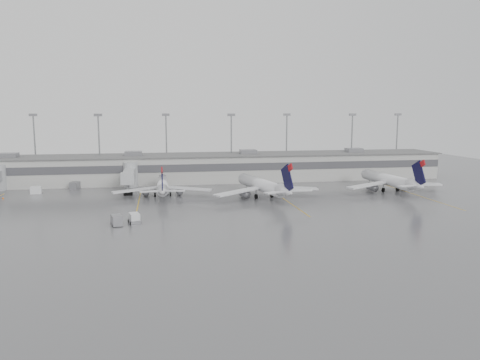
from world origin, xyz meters
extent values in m
plane|color=#505053|center=(0.00, 0.00, 0.00)|extent=(260.00, 260.00, 0.00)
cube|color=#AEAEA9|center=(0.00, 58.00, 4.00)|extent=(150.00, 16.00, 8.00)
cube|color=#47474C|center=(0.00, 49.95, 5.00)|extent=(150.00, 0.15, 2.20)
cube|color=#606060|center=(0.00, 58.00, 8.05)|extent=(152.00, 17.00, 0.30)
cube|color=slate|center=(-55.00, 58.00, 8.80)|extent=(5.00, 4.00, 1.30)
cube|color=slate|center=(50.00, 58.00, 8.80)|extent=(5.00, 4.00, 1.30)
cylinder|color=gray|center=(-50.00, 67.50, 10.00)|extent=(0.44, 0.44, 20.00)
cube|color=slate|center=(-50.00, 67.50, 20.20)|extent=(2.40, 0.50, 0.80)
cylinder|color=gray|center=(-30.00, 60.00, 10.00)|extent=(0.44, 0.44, 20.00)
cube|color=slate|center=(-30.00, 60.00, 20.20)|extent=(2.40, 0.50, 0.80)
cylinder|color=gray|center=(-10.00, 67.50, 10.00)|extent=(0.44, 0.44, 20.00)
cube|color=slate|center=(-10.00, 67.50, 20.20)|extent=(2.40, 0.50, 0.80)
cylinder|color=gray|center=(10.00, 60.00, 10.00)|extent=(0.44, 0.44, 20.00)
cube|color=slate|center=(10.00, 60.00, 20.20)|extent=(2.40, 0.50, 0.80)
cylinder|color=gray|center=(30.00, 67.50, 10.00)|extent=(0.44, 0.44, 20.00)
cube|color=slate|center=(30.00, 67.50, 20.20)|extent=(2.40, 0.50, 0.80)
cylinder|color=gray|center=(50.00, 60.00, 10.00)|extent=(0.44, 0.44, 20.00)
cube|color=slate|center=(50.00, 60.00, 20.20)|extent=(2.40, 0.50, 0.80)
cylinder|color=gray|center=(70.00, 67.50, 10.00)|extent=(0.44, 0.44, 20.00)
cube|color=slate|center=(70.00, 67.50, 20.20)|extent=(2.40, 0.50, 0.80)
cylinder|color=#A4A7A9|center=(-20.50, 50.00, 3.50)|extent=(4.00, 4.00, 7.00)
cube|color=#A4A7A9|center=(-20.50, 43.50, 4.30)|extent=(2.80, 13.00, 2.60)
cube|color=#A4A7A9|center=(-20.50, 36.00, 4.30)|extent=(3.40, 2.40, 3.00)
cylinder|color=gray|center=(-20.50, 36.00, 1.40)|extent=(0.70, 0.70, 2.80)
cube|color=black|center=(-20.50, 36.00, 0.35)|extent=(2.20, 1.20, 0.70)
cube|color=#CC960C|center=(-17.50, 24.00, 0.01)|extent=(0.25, 40.00, 0.01)
cube|color=#CC960C|center=(17.50, 24.00, 0.01)|extent=(0.25, 40.00, 0.01)
cube|color=#CC960C|center=(52.50, 24.00, 0.01)|extent=(0.25, 40.00, 0.01)
cylinder|color=white|center=(-11.76, 34.56, 2.74)|extent=(2.95, 20.11, 2.74)
cone|color=white|center=(-11.64, 45.88, 2.74)|extent=(2.76, 2.58, 2.74)
cone|color=white|center=(-11.89, 22.42, 3.10)|extent=(2.79, 4.59, 2.74)
cube|color=white|center=(-18.17, 32.07, 2.01)|extent=(12.03, 5.81, 0.32)
cube|color=white|center=(-5.40, 31.94, 2.01)|extent=(12.00, 6.03, 0.32)
cube|color=black|center=(-11.89, 21.97, 5.75)|extent=(0.33, 5.14, 5.97)
cube|color=#A20C11|center=(-11.90, 20.78, 8.12)|extent=(0.29, 1.85, 1.73)
cylinder|color=black|center=(-11.67, 42.77, 0.41)|extent=(0.33, 0.82, 0.82)
cylinder|color=black|center=(-13.69, 32.76, 0.50)|extent=(0.42, 1.01, 1.00)
cylinder|color=black|center=(-9.86, 32.72, 0.50)|extent=(0.42, 1.01, 1.00)
cylinder|color=white|center=(12.48, 28.24, 3.07)|extent=(7.74, 22.63, 3.07)
cone|color=white|center=(9.81, 40.62, 3.07)|extent=(3.60, 3.44, 3.07)
cone|color=white|center=(15.35, 14.95, 3.47)|extent=(4.07, 5.64, 3.07)
cube|color=white|center=(6.09, 23.93, 2.25)|extent=(12.82, 8.97, 0.36)
cube|color=white|center=(20.08, 26.95, 2.25)|extent=(13.49, 3.99, 0.36)
cube|color=black|center=(15.45, 14.45, 6.44)|extent=(1.51, 5.69, 6.68)
cube|color=#A20C11|center=(15.73, 13.15, 9.10)|extent=(0.74, 2.09, 1.94)
cylinder|color=black|center=(10.54, 37.23, 0.46)|extent=(0.54, 0.97, 0.92)
cylinder|color=black|center=(10.81, 25.79, 0.56)|extent=(0.69, 1.20, 1.12)
cylinder|color=black|center=(15.01, 26.69, 0.56)|extent=(0.69, 1.20, 1.12)
cylinder|color=white|center=(48.09, 31.46, 3.03)|extent=(4.57, 22.39, 3.03)
cone|color=white|center=(47.22, 43.96, 3.03)|extent=(3.22, 3.03, 3.03)
cone|color=white|center=(49.02, 18.05, 3.44)|extent=(3.37, 5.25, 3.03)
cube|color=white|center=(41.22, 28.14, 2.22)|extent=(13.17, 7.35, 0.35)
cube|color=white|center=(55.34, 29.12, 2.22)|extent=(13.38, 5.73, 0.35)
cube|color=black|center=(49.05, 17.54, 6.37)|extent=(0.70, 5.70, 6.61)
cube|color=#A20C11|center=(49.14, 16.23, 8.99)|extent=(0.44, 2.06, 1.92)
cylinder|color=black|center=(47.46, 40.53, 0.45)|extent=(0.42, 0.93, 0.91)
cylinder|color=black|center=(46.11, 29.29, 0.56)|extent=(0.53, 1.14, 1.11)
cylinder|color=black|center=(50.34, 29.59, 0.56)|extent=(0.53, 1.14, 1.11)
cube|color=silver|center=(-17.41, 4.53, 1.01)|extent=(2.30, 3.02, 2.01)
cube|color=slate|center=(-17.41, 4.53, 0.39)|extent=(2.63, 3.51, 0.78)
cylinder|color=black|center=(-18.56, 5.38, 0.31)|extent=(0.40, 0.67, 0.63)
cylinder|color=black|center=(-16.83, 5.84, 0.31)|extent=(0.40, 0.67, 0.63)
cylinder|color=black|center=(-17.99, 3.22, 0.31)|extent=(0.40, 0.67, 0.63)
cylinder|color=black|center=(-16.26, 3.67, 0.31)|extent=(0.40, 0.67, 0.63)
cube|color=slate|center=(-20.61, 3.33, 1.07)|extent=(2.53, 3.50, 1.91)
cylinder|color=black|center=(-21.65, 4.21, 0.31)|extent=(0.40, 0.67, 0.63)
cylinder|color=black|center=(-19.56, 2.44, 0.31)|extent=(0.40, 0.67, 0.63)
cube|color=silver|center=(-44.28, 42.52, 0.96)|extent=(2.93, 2.16, 1.92)
cube|color=silver|center=(-11.29, 37.35, 0.88)|extent=(2.70, 2.02, 1.75)
cube|color=silver|center=(17.44, 40.79, 0.76)|extent=(2.44, 1.94, 1.51)
cube|color=slate|center=(-35.60, 48.57, 1.01)|extent=(2.61, 3.56, 2.01)
cone|color=#FF6405|center=(-50.37, 35.92, 0.30)|extent=(0.38, 0.38, 0.60)
cone|color=#FF6405|center=(-20.89, 35.75, 0.37)|extent=(0.47, 0.47, 0.75)
cone|color=#FF6405|center=(16.93, 36.27, 0.36)|extent=(0.45, 0.45, 0.72)
cone|color=#FF6405|center=(51.00, 30.48, 0.35)|extent=(0.44, 0.44, 0.70)
camera|label=1|loc=(-12.51, -84.87, 21.23)|focal=35.00mm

